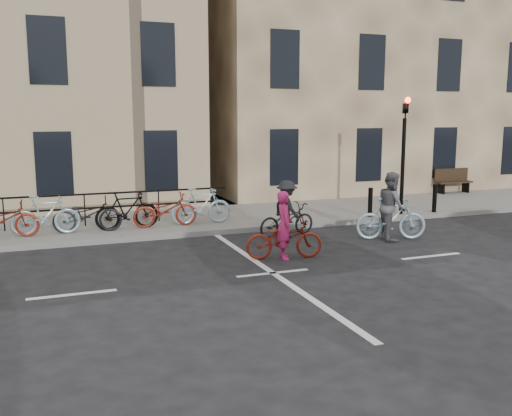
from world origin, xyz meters
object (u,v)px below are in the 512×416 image
object	(u,v)px
cyclist_grey	(391,212)
traffic_light	(404,141)
cyclist_pink	(284,235)
bench	(453,180)
cyclist_dark	(287,214)

from	to	relation	value
cyclist_grey	traffic_light	bearing A→B (deg)	-21.34
cyclist_pink	cyclist_grey	xyz separation A→B (m)	(3.44, 0.82, 0.18)
cyclist_grey	cyclist_pink	bearing A→B (deg)	121.83
traffic_light	bench	size ratio (longest dim) A/B	2.44
traffic_light	cyclist_grey	distance (m)	3.65
traffic_light	cyclist_pink	world-z (taller)	traffic_light
cyclist_pink	cyclist_grey	size ratio (longest dim) A/B	0.96
bench	cyclist_pink	xyz separation A→B (m)	(-10.29, -6.68, -0.13)
traffic_light	bench	distance (m)	6.14
traffic_light	cyclist_pink	distance (m)	6.68
cyclist_dark	traffic_light	bearing A→B (deg)	-86.99
cyclist_pink	traffic_light	bearing A→B (deg)	-47.43
traffic_light	cyclist_dark	bearing A→B (deg)	-166.00
cyclist_dark	bench	bearing A→B (deg)	-75.04
cyclist_pink	cyclist_grey	bearing A→B (deg)	-64.94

